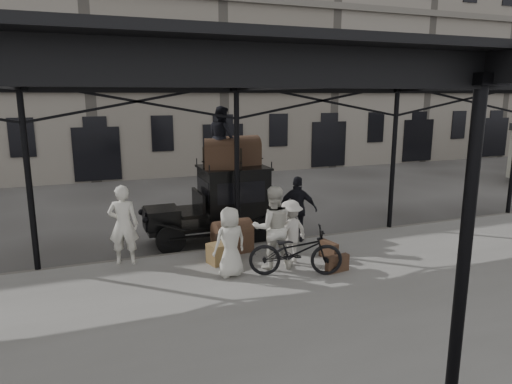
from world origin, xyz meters
TOP-DOWN VIEW (x-y plane):
  - ground at (0.00, 0.00)m, footprint 120.00×120.00m
  - platform at (0.00, -2.00)m, footprint 28.00×8.00m
  - canopy at (0.00, -1.72)m, footprint 22.50×9.00m
  - building_frontage at (0.00, 18.00)m, footprint 64.00×8.00m
  - taxi at (-0.10, 3.03)m, footprint 3.65×1.55m
  - porter_left at (-3.01, 1.67)m, footprint 0.81×0.63m
  - porter_midleft at (0.26, 0.14)m, footprint 1.09×0.92m
  - porter_centre at (-0.84, 0.01)m, footprint 0.87×0.66m
  - porter_official at (1.72, 1.80)m, footprint 1.15×0.99m
  - porter_right at (0.78, 0.28)m, footprint 1.16×0.89m
  - bicycle at (0.58, -0.46)m, footprint 2.26×1.43m
  - porter_roof at (-0.13, 2.93)m, footprint 0.79×0.94m
  - steamer_trunk_roof_near at (-0.18, 2.78)m, footprint 1.09×0.83m
  - steamer_trunk_roof_far at (0.57, 3.23)m, footprint 1.04×0.70m
  - steamer_trunk_platform at (-0.29, 1.56)m, footprint 1.06×0.73m
  - wicker_hamper at (-0.81, 0.87)m, footprint 0.70×0.59m
  - suitcase_upright at (1.82, 0.20)m, footprint 0.25×0.62m
  - suitcase_flat at (1.57, -0.65)m, footprint 0.62×0.23m

SIDE VIEW (x-z plane):
  - ground at x=0.00m, z-range 0.00..0.00m
  - platform at x=0.00m, z-range 0.00..0.15m
  - suitcase_flat at x=1.57m, z-range 0.15..0.55m
  - suitcase_upright at x=1.82m, z-range 0.15..0.60m
  - wicker_hamper at x=-0.81m, z-range 0.15..0.65m
  - steamer_trunk_platform at x=-0.29m, z-range 0.15..0.88m
  - bicycle at x=0.58m, z-range 0.15..1.27m
  - porter_right at x=0.78m, z-range 0.15..1.73m
  - porter_centre at x=-0.84m, z-range 0.15..1.76m
  - porter_official at x=1.72m, z-range 0.15..2.00m
  - porter_left at x=-3.01m, z-range 0.15..2.11m
  - porter_midleft at x=0.26m, z-range 0.15..2.14m
  - taxi at x=-0.10m, z-range 0.11..2.29m
  - steamer_trunk_roof_near at x=-0.18m, z-range 2.18..2.89m
  - steamer_trunk_roof_far at x=0.57m, z-range 2.18..2.90m
  - porter_roof at x=-0.13m, z-range 2.18..3.91m
  - canopy at x=0.00m, z-range 2.23..6.97m
  - building_frontage at x=0.00m, z-range 0.00..14.00m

